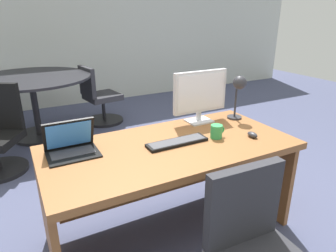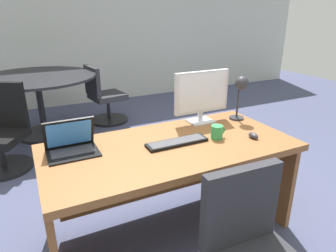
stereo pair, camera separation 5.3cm
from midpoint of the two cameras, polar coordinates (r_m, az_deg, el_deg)
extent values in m
plane|color=#474C6B|center=(3.60, -11.47, -5.28)|extent=(12.00, 12.00, 0.00)
cube|color=silver|center=(5.53, -20.13, 18.02)|extent=(10.00, 0.10, 2.80)
cube|color=brown|center=(2.03, -0.21, -4.17)|extent=(1.69, 0.82, 0.05)
cube|color=brown|center=(2.03, -22.33, -17.87)|extent=(0.04, 0.72, 0.68)
cube|color=brown|center=(2.64, 15.99, -7.58)|extent=(0.04, 0.72, 0.68)
cube|color=brown|center=(2.43, -3.64, -8.47)|extent=(1.49, 0.02, 0.47)
cube|color=silver|center=(2.45, 5.33, 0.99)|extent=(0.20, 0.16, 0.01)
cube|color=silver|center=(2.44, 5.24, 2.03)|extent=(0.04, 0.02, 0.08)
cube|color=silver|center=(2.38, 5.53, 6.55)|extent=(0.47, 0.04, 0.33)
cube|color=white|center=(2.36, 5.80, 6.44)|extent=(0.42, 0.00, 0.29)
cube|color=black|center=(1.97, -18.38, -5.14)|extent=(0.31, 0.24, 0.01)
cube|color=#38383D|center=(1.99, -18.50, -4.78)|extent=(0.26, 0.13, 0.00)
cube|color=black|center=(2.00, -19.13, -1.49)|extent=(0.31, 0.10, 0.21)
cube|color=#3F8CEA|center=(1.99, -19.08, -1.62)|extent=(0.27, 0.08, 0.18)
cube|color=black|center=(2.03, 1.00, -3.14)|extent=(0.43, 0.12, 0.02)
cube|color=#47474C|center=(2.02, 1.00, -2.85)|extent=(0.40, 0.10, 0.00)
ellipsoid|color=#2D2D33|center=(2.20, 15.14, -1.62)|extent=(0.05, 0.09, 0.04)
cylinder|color=#2D2D33|center=(2.57, 11.95, 1.65)|extent=(0.12, 0.12, 0.01)
cylinder|color=#2D2D33|center=(2.53, 12.18, 4.53)|extent=(0.02, 0.02, 0.25)
sphere|color=#2D2D33|center=(2.47, 12.92, 8.07)|extent=(0.11, 0.11, 0.11)
cylinder|color=green|center=(2.13, 8.51, -1.05)|extent=(0.08, 0.08, 0.10)
torus|color=green|center=(2.15, 9.42, -0.74)|extent=(0.05, 0.01, 0.05)
cube|color=#2D2D33|center=(1.61, 13.26, -14.41)|extent=(0.44, 0.08, 0.43)
cylinder|color=black|center=(4.37, -23.56, -1.59)|extent=(0.66, 0.66, 0.04)
cylinder|color=black|center=(4.25, -24.31, 3.28)|extent=(0.08, 0.08, 0.74)
cylinder|color=black|center=(4.16, -25.09, 8.32)|extent=(1.47, 1.47, 0.03)
cylinder|color=black|center=(4.66, -12.34, 1.05)|extent=(0.56, 0.56, 0.04)
cylinder|color=black|center=(4.60, -12.51, 3.13)|extent=(0.05, 0.05, 0.31)
cube|color=#2D2D33|center=(4.55, -12.70, 5.50)|extent=(0.53, 0.53, 0.08)
cube|color=#2D2D33|center=(4.40, -15.54, 8.11)|extent=(0.13, 0.44, 0.42)
cylinder|color=black|center=(3.62, -29.77, -7.28)|extent=(0.56, 0.56, 0.04)
cube|color=black|center=(3.58, -29.80, 3.28)|extent=(0.41, 0.27, 0.49)
camera|label=1|loc=(0.03, -90.76, -0.29)|focal=31.94mm
camera|label=2|loc=(0.03, 89.24, 0.29)|focal=31.94mm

